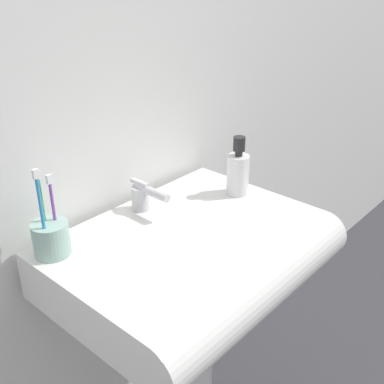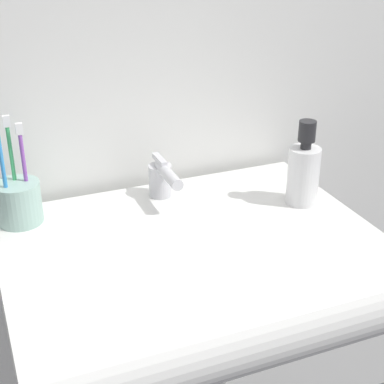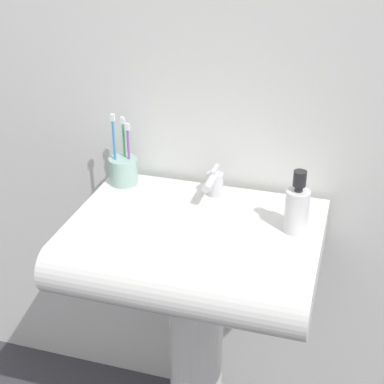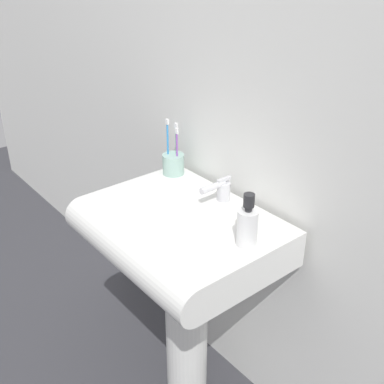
# 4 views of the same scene
# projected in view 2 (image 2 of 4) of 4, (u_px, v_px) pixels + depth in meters

# --- Properties ---
(sink_basin) EXTENTS (0.64, 0.49, 0.12)m
(sink_basin) POSITION_uv_depth(u_px,v_px,m) (196.00, 276.00, 1.02)
(sink_basin) COLOR white
(sink_basin) RESTS_ON sink_pedestal
(faucet) EXTENTS (0.05, 0.13, 0.08)m
(faucet) POSITION_uv_depth(u_px,v_px,m) (162.00, 178.00, 1.13)
(faucet) COLOR silver
(faucet) RESTS_ON sink_basin
(toothbrush_cup) EXTENTS (0.08, 0.08, 0.21)m
(toothbrush_cup) POSITION_uv_depth(u_px,v_px,m) (18.00, 200.00, 1.05)
(toothbrush_cup) COLOR #99BFB2
(toothbrush_cup) RESTS_ON sink_basin
(soap_bottle) EXTENTS (0.06, 0.06, 0.16)m
(soap_bottle) POSITION_uv_depth(u_px,v_px,m) (304.00, 172.00, 1.11)
(soap_bottle) COLOR white
(soap_bottle) RESTS_ON sink_basin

